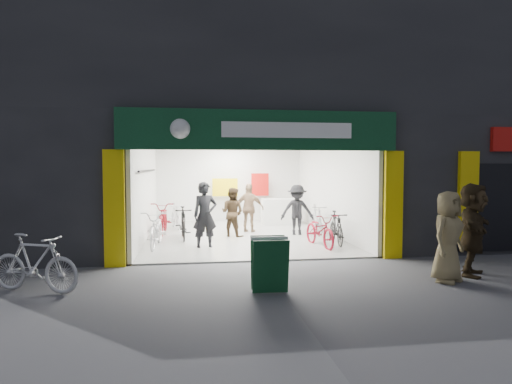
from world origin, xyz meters
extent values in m
plane|color=#56565B|center=(0.00, 0.00, 0.00)|extent=(60.00, 60.00, 0.00)
cube|color=#232326|center=(1.00, 5.00, 5.75)|extent=(16.00, 10.00, 4.50)
cube|color=#232326|center=(-5.50, 5.00, 1.75)|extent=(5.00, 10.00, 3.50)
cube|color=#232326|center=(6.00, 5.00, 1.75)|extent=(6.00, 10.00, 3.50)
cube|color=#9E9E99|center=(0.00, 4.00, 0.02)|extent=(6.00, 8.00, 0.04)
cube|color=silver|center=(0.00, 8.10, 1.60)|extent=(6.00, 0.20, 3.20)
cube|color=silver|center=(-2.95, 4.00, 1.60)|extent=(0.10, 8.00, 3.20)
cube|color=silver|center=(2.95, 4.00, 1.60)|extent=(0.10, 8.00, 3.20)
cube|color=white|center=(0.00, 4.00, 3.25)|extent=(6.00, 8.00, 0.10)
cube|color=black|center=(0.00, 0.10, 3.35)|extent=(6.00, 0.30, 0.30)
cube|color=#0C3518|center=(0.00, -0.12, 3.05)|extent=(6.40, 0.25, 0.90)
cube|color=white|center=(0.60, -0.26, 3.05)|extent=(3.00, 0.02, 0.35)
cube|color=yellow|center=(-3.25, -0.06, 1.30)|extent=(0.45, 0.12, 2.60)
cube|color=yellow|center=(3.25, -0.06, 1.30)|extent=(0.45, 0.12, 2.60)
cube|color=yellow|center=(5.20, -0.06, 1.50)|extent=(0.50, 0.12, 2.20)
cylinder|color=black|center=(-2.82, 3.40, 2.10)|extent=(0.06, 5.00, 0.06)
cube|color=silver|center=(1.80, 6.50, 0.50)|extent=(1.40, 0.60, 1.00)
cube|color=white|center=(0.00, 1.20, 3.18)|extent=(1.30, 0.35, 0.04)
cube|color=white|center=(0.00, 3.00, 3.18)|extent=(1.30, 0.35, 0.04)
cube|color=white|center=(0.00, 4.80, 3.18)|extent=(1.30, 0.35, 0.04)
cube|color=white|center=(0.00, 6.60, 3.18)|extent=(1.30, 0.35, 0.04)
imported|color=silver|center=(-2.50, 2.24, 0.51)|extent=(0.81, 2.00, 1.03)
imported|color=black|center=(-1.80, 3.48, 0.50)|extent=(0.56, 1.70, 1.01)
imported|color=maroon|center=(-2.44, 4.74, 0.53)|extent=(0.78, 2.06, 1.07)
imported|color=silver|center=(-2.10, 5.88, 0.46)|extent=(0.74, 1.60, 0.93)
imported|color=black|center=(2.50, 1.94, 0.48)|extent=(0.62, 1.64, 0.96)
imported|color=maroon|center=(1.94, 1.66, 0.47)|extent=(0.85, 1.85, 0.94)
imported|color=#A6A6AB|center=(2.50, 3.93, 0.50)|extent=(0.58, 1.70, 1.00)
imported|color=silver|center=(-4.33, -1.96, 0.53)|extent=(1.81, 1.13, 1.05)
imported|color=black|center=(-1.20, 1.90, 0.91)|extent=(0.74, 0.57, 1.81)
imported|color=#382919|center=(-0.28, 3.79, 0.78)|extent=(0.96, 0.91, 1.56)
imported|color=black|center=(1.80, 3.75, 0.82)|extent=(1.11, 0.70, 1.64)
imported|color=#917154|center=(0.37, 4.61, 0.83)|extent=(1.05, 0.73, 1.66)
imported|color=olive|center=(3.30, -2.33, 0.88)|extent=(1.02, 0.94, 1.76)
imported|color=#332717|center=(4.10, -1.93, 0.95)|extent=(1.50, 1.74, 1.89)
cube|color=#104021|center=(-0.24, -2.80, 0.51)|extent=(0.63, 0.26, 0.95)
cube|color=#104021|center=(-0.22, -2.39, 0.51)|extent=(0.63, 0.26, 0.95)
cube|color=white|center=(-0.23, -2.60, 0.97)|extent=(0.66, 0.09, 0.06)
camera|label=1|loc=(-1.63, -10.40, 2.23)|focal=32.00mm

